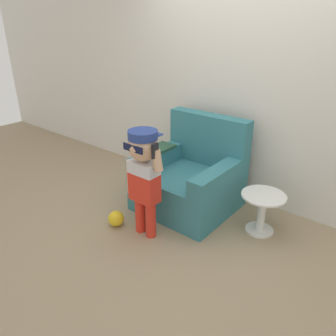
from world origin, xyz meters
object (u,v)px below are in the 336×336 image
(armchair, at_px, (191,179))
(side_table, at_px, (262,209))
(person_child, at_px, (144,168))
(toy_ball, at_px, (116,218))

(armchair, xyz_separation_m, side_table, (0.84, 0.02, -0.08))
(armchair, relative_size, person_child, 0.93)
(person_child, xyz_separation_m, side_table, (0.86, 0.75, -0.46))
(side_table, height_order, toy_ball, side_table)
(armchair, relative_size, side_table, 2.32)
(armchair, xyz_separation_m, toy_ball, (-0.35, -0.83, -0.25))
(person_child, distance_m, toy_ball, 0.72)
(person_child, relative_size, side_table, 2.49)
(side_table, bearing_deg, person_child, -138.91)
(armchair, height_order, person_child, person_child)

